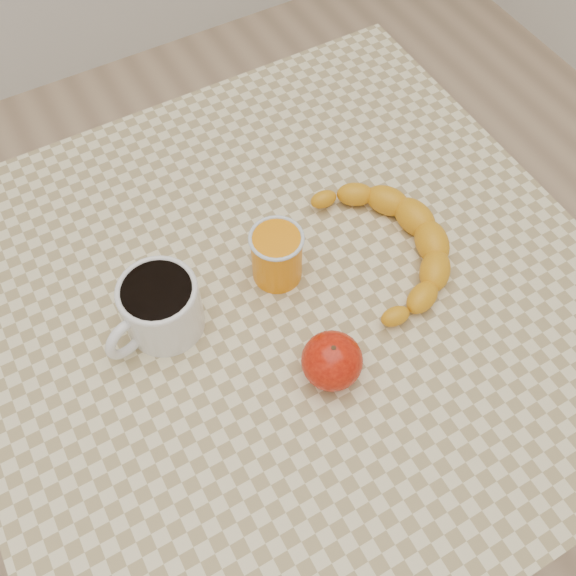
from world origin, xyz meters
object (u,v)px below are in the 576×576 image
coffee_mug (159,307)px  banana (388,246)px  table (288,329)px  orange_juice_glass (277,255)px  apple (332,361)px

coffee_mug → banana: 0.30m
table → banana: size_ratio=2.62×
table → orange_juice_glass: 0.13m
banana → apple: bearing=-129.2°
coffee_mug → apple: size_ratio=1.92×
banana → orange_juice_glass: bearing=177.4°
coffee_mug → banana: coffee_mug is taller
table → apple: 0.17m
table → coffee_mug: size_ratio=5.68×
coffee_mug → orange_juice_glass: 0.16m
table → coffee_mug: coffee_mug is taller
table → apple: size_ratio=10.91×
table → orange_juice_glass: orange_juice_glass is taller
orange_juice_glass → table: bearing=-97.6°
table → orange_juice_glass: (0.00, 0.04, 0.13)m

